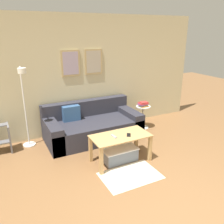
# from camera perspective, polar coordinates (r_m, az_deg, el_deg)

# --- Properties ---
(ground_plane) EXTENTS (16.00, 16.00, 0.00)m
(ground_plane) POSITION_cam_1_polar(r_m,az_deg,el_deg) (3.34, 17.44, -23.67)
(ground_plane) COLOR brown
(wall_back) EXTENTS (5.60, 0.09, 2.55)m
(wall_back) POSITION_cam_1_polar(r_m,az_deg,el_deg) (5.33, -6.12, 8.88)
(wall_back) COLOR #C6BC93
(wall_back) RESTS_ON ground_plane
(area_rug) EXTENTS (0.94, 0.63, 0.01)m
(area_rug) POSITION_cam_1_polar(r_m,az_deg,el_deg) (3.96, 4.45, -14.97)
(area_rug) COLOR beige
(area_rug) RESTS_ON ground_plane
(couch) EXTENTS (1.98, 0.98, 0.75)m
(couch) POSITION_cam_1_polar(r_m,az_deg,el_deg) (5.12, -4.82, -3.39)
(couch) COLOR #2D2D38
(couch) RESTS_ON ground_plane
(coffee_table) EXTENTS (1.02, 0.53, 0.50)m
(coffee_table) POSITION_cam_1_polar(r_m,az_deg,el_deg) (4.15, 2.04, -6.89)
(coffee_table) COLOR tan
(coffee_table) RESTS_ON ground_plane
(storage_bin) EXTENTS (0.62, 0.39, 0.24)m
(storage_bin) POSITION_cam_1_polar(r_m,az_deg,el_deg) (4.31, 1.68, -9.98)
(storage_bin) COLOR slate
(storage_bin) RESTS_ON ground_plane
(floor_lamp) EXTENTS (0.25, 0.48, 1.60)m
(floor_lamp) POSITION_cam_1_polar(r_m,az_deg,el_deg) (4.72, -20.21, 2.08)
(floor_lamp) COLOR white
(floor_lamp) RESTS_ON ground_plane
(side_table) EXTENTS (0.34, 0.34, 0.54)m
(side_table) POSITION_cam_1_polar(r_m,az_deg,el_deg) (5.63, 7.45, -0.71)
(side_table) COLOR silver
(side_table) RESTS_ON ground_plane
(book_stack) EXTENTS (0.23, 0.20, 0.12)m
(book_stack) POSITION_cam_1_polar(r_m,az_deg,el_deg) (5.52, 7.53, 1.87)
(book_stack) COLOR #D18438
(book_stack) RESTS_ON side_table
(remote_control) EXTENTS (0.05, 0.15, 0.02)m
(remote_control) POSITION_cam_1_polar(r_m,az_deg,el_deg) (4.05, 0.43, -5.87)
(remote_control) COLOR #99999E
(remote_control) RESTS_ON coffee_table
(cell_phone) EXTENTS (0.13, 0.15, 0.01)m
(cell_phone) POSITION_cam_1_polar(r_m,az_deg,el_deg) (4.12, 4.04, -5.52)
(cell_phone) COLOR black
(cell_phone) RESTS_ON coffee_table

